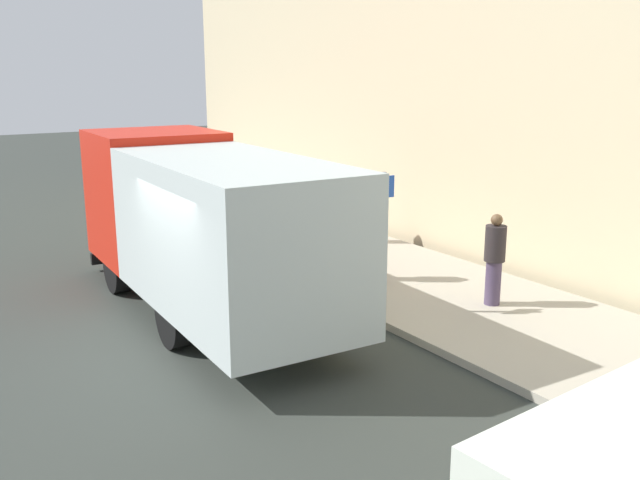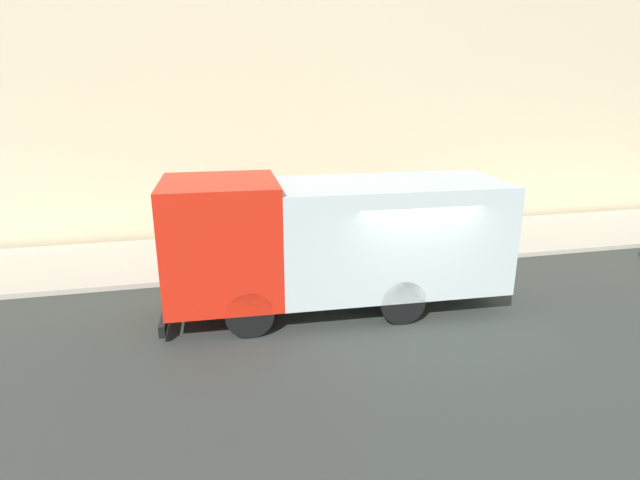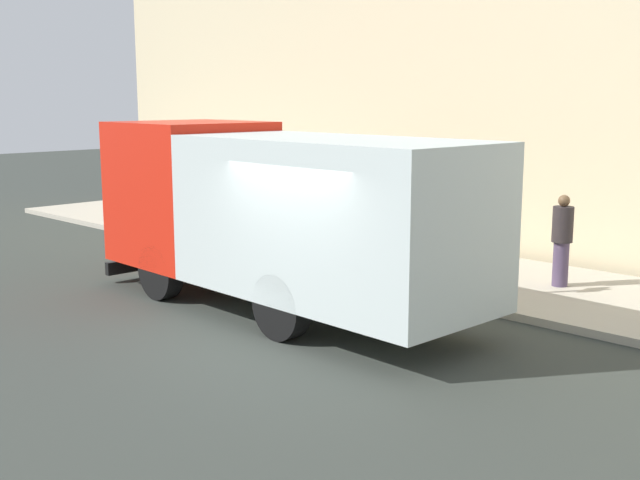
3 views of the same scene
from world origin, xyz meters
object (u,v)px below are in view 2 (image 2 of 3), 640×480
object	(u,v)px
pedestrian_standing	(316,225)
street_sign_post	(381,211)
pedestrian_third	(384,214)
large_utility_truck	(334,237)
pedestrian_walking	(215,218)

from	to	relation	value
pedestrian_standing	street_sign_post	world-z (taller)	street_sign_post
pedestrian_third	street_sign_post	size ratio (longest dim) A/B	0.68
large_utility_truck	pedestrian_third	bearing A→B (deg)	-30.55
street_sign_post	pedestrian_walking	bearing A→B (deg)	61.78
large_utility_truck	pedestrian_walking	bearing A→B (deg)	29.31
pedestrian_walking	street_sign_post	world-z (taller)	street_sign_post
pedestrian_walking	pedestrian_standing	bearing A→B (deg)	28.03
pedestrian_third	large_utility_truck	bearing A→B (deg)	-167.01
large_utility_truck	street_sign_post	world-z (taller)	large_utility_truck
large_utility_truck	pedestrian_standing	world-z (taller)	large_utility_truck
pedestrian_walking	pedestrian_standing	distance (m)	3.09
pedestrian_third	street_sign_post	bearing A→B (deg)	-157.06
pedestrian_standing	street_sign_post	xyz separation A→B (m)	(-0.96, -1.60, 0.54)
pedestrian_standing	pedestrian_third	distance (m)	2.53
large_utility_truck	pedestrian_walking	distance (m)	5.34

